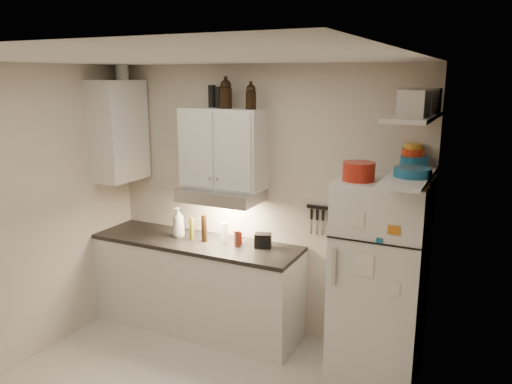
% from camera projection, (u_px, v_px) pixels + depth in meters
% --- Properties ---
extents(ceiling, '(3.20, 3.00, 0.02)m').
position_uv_depth(ceiling, '(160.00, 56.00, 3.21)').
color(ceiling, white).
rests_on(ceiling, ground).
extents(back_wall, '(3.20, 0.02, 2.60)m').
position_uv_depth(back_wall, '(260.00, 202.00, 4.83)').
color(back_wall, beige).
rests_on(back_wall, ground).
extents(left_wall, '(0.02, 3.00, 2.60)m').
position_uv_depth(left_wall, '(10.00, 221.00, 4.19)').
color(left_wall, beige).
rests_on(left_wall, ground).
extents(right_wall, '(0.02, 3.00, 2.60)m').
position_uv_depth(right_wall, '(403.00, 291.00, 2.82)').
color(right_wall, beige).
rests_on(right_wall, ground).
extents(base_cabinet, '(2.10, 0.60, 0.88)m').
position_uv_depth(base_cabinet, '(197.00, 286.00, 4.98)').
color(base_cabinet, silver).
rests_on(base_cabinet, floor).
extents(countertop, '(2.10, 0.62, 0.04)m').
position_uv_depth(countertop, '(196.00, 242.00, 4.88)').
color(countertop, black).
rests_on(countertop, base_cabinet).
extents(upper_cabinet, '(0.80, 0.33, 0.75)m').
position_uv_depth(upper_cabinet, '(224.00, 148.00, 4.68)').
color(upper_cabinet, silver).
rests_on(upper_cabinet, back_wall).
extents(side_cabinet, '(0.33, 0.55, 1.00)m').
position_uv_depth(side_cabinet, '(119.00, 131.00, 5.02)').
color(side_cabinet, silver).
rests_on(side_cabinet, left_wall).
extents(range_hood, '(0.76, 0.46, 0.12)m').
position_uv_depth(range_hood, '(221.00, 195.00, 4.72)').
color(range_hood, silver).
rests_on(range_hood, back_wall).
extents(fridge, '(0.70, 0.68, 1.70)m').
position_uv_depth(fridge, '(379.00, 280.00, 4.09)').
color(fridge, silver).
rests_on(fridge, floor).
extents(shelf_hi, '(0.30, 0.95, 0.03)m').
position_uv_depth(shelf_hi, '(414.00, 117.00, 3.58)').
color(shelf_hi, silver).
rests_on(shelf_hi, right_wall).
extents(shelf_lo, '(0.30, 0.95, 0.03)m').
position_uv_depth(shelf_lo, '(409.00, 177.00, 3.68)').
color(shelf_lo, silver).
rests_on(shelf_lo, right_wall).
extents(knife_strip, '(0.42, 0.02, 0.03)m').
position_uv_depth(knife_strip, '(329.00, 209.00, 4.50)').
color(knife_strip, black).
rests_on(knife_strip, back_wall).
extents(dutch_oven, '(0.28, 0.28, 0.15)m').
position_uv_depth(dutch_oven, '(359.00, 171.00, 3.83)').
color(dutch_oven, '#A52013').
rests_on(dutch_oven, fridge).
extents(book_stack, '(0.27, 0.30, 0.08)m').
position_uv_depth(book_stack, '(412.00, 179.00, 3.69)').
color(book_stack, '#C36718').
rests_on(book_stack, fridge).
extents(spice_jar, '(0.07, 0.07, 0.10)m').
position_uv_depth(spice_jar, '(400.00, 176.00, 3.77)').
color(spice_jar, silver).
rests_on(spice_jar, fridge).
extents(stock_pot, '(0.33, 0.33, 0.19)m').
position_uv_depth(stock_pot, '(423.00, 100.00, 3.75)').
color(stock_pot, silver).
rests_on(stock_pot, shelf_hi).
extents(tin_a, '(0.21, 0.20, 0.19)m').
position_uv_depth(tin_a, '(410.00, 101.00, 3.57)').
color(tin_a, '#AAAAAD').
rests_on(tin_a, shelf_hi).
extents(tin_b, '(0.21, 0.21, 0.18)m').
position_uv_depth(tin_b, '(414.00, 104.00, 3.33)').
color(tin_b, '#AAAAAD').
rests_on(tin_b, shelf_hi).
extents(bowl_teal, '(0.22, 0.22, 0.09)m').
position_uv_depth(bowl_teal, '(414.00, 162.00, 3.97)').
color(bowl_teal, '#155277').
rests_on(bowl_teal, shelf_lo).
extents(bowl_orange, '(0.18, 0.18, 0.05)m').
position_uv_depth(bowl_orange, '(413.00, 152.00, 4.01)').
color(bowl_orange, red).
rests_on(bowl_orange, bowl_teal).
extents(bowl_yellow, '(0.14, 0.14, 0.04)m').
position_uv_depth(bowl_yellow, '(413.00, 146.00, 4.00)').
color(bowl_yellow, orange).
rests_on(bowl_yellow, bowl_orange).
extents(plates, '(0.36, 0.36, 0.07)m').
position_uv_depth(plates, '(413.00, 172.00, 3.60)').
color(plates, '#155277').
rests_on(plates, shelf_lo).
extents(growler_a, '(0.11, 0.11, 0.26)m').
position_uv_depth(growler_a, '(226.00, 94.00, 4.50)').
color(growler_a, black).
rests_on(growler_a, upper_cabinet).
extents(growler_b, '(0.10, 0.10, 0.22)m').
position_uv_depth(growler_b, '(251.00, 96.00, 4.39)').
color(growler_b, black).
rests_on(growler_b, upper_cabinet).
extents(thermos_a, '(0.08, 0.08, 0.19)m').
position_uv_depth(thermos_a, '(219.00, 97.00, 4.59)').
color(thermos_a, black).
rests_on(thermos_a, upper_cabinet).
extents(thermos_b, '(0.09, 0.09, 0.21)m').
position_uv_depth(thermos_b, '(212.00, 96.00, 4.68)').
color(thermos_b, black).
rests_on(thermos_b, upper_cabinet).
extents(side_jar, '(0.16, 0.16, 0.17)m').
position_uv_depth(side_jar, '(122.00, 71.00, 4.98)').
color(side_jar, silver).
rests_on(side_jar, side_cabinet).
extents(soap_bottle, '(0.16, 0.17, 0.34)m').
position_uv_depth(soap_bottle, '(178.00, 220.00, 4.95)').
color(soap_bottle, silver).
rests_on(soap_bottle, countertop).
extents(pepper_mill, '(0.06, 0.06, 0.16)m').
position_uv_depth(pepper_mill, '(237.00, 239.00, 4.68)').
color(pepper_mill, maroon).
rests_on(pepper_mill, countertop).
extents(oil_bottle, '(0.04, 0.04, 0.22)m').
position_uv_depth(oil_bottle, '(192.00, 229.00, 4.87)').
color(oil_bottle, '#65691A').
rests_on(oil_bottle, countertop).
extents(vinegar_bottle, '(0.06, 0.06, 0.27)m').
position_uv_depth(vinegar_bottle, '(204.00, 228.00, 4.82)').
color(vinegar_bottle, black).
rests_on(vinegar_bottle, countertop).
extents(clear_bottle, '(0.08, 0.08, 0.19)m').
position_uv_depth(clear_bottle, '(224.00, 232.00, 4.81)').
color(clear_bottle, silver).
rests_on(clear_bottle, countertop).
extents(red_jar, '(0.07, 0.07, 0.13)m').
position_uv_depth(red_jar, '(239.00, 238.00, 4.76)').
color(red_jar, '#A52013').
rests_on(red_jar, countertop).
extents(caddy, '(0.18, 0.15, 0.13)m').
position_uv_depth(caddy, '(263.00, 240.00, 4.67)').
color(caddy, black).
rests_on(caddy, countertop).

